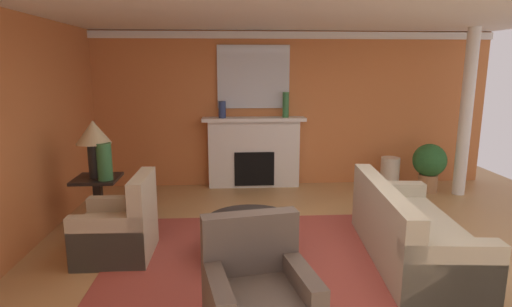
{
  "coord_description": "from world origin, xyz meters",
  "views": [
    {
      "loc": [
        -0.99,
        -4.27,
        2.12
      ],
      "look_at": [
        -0.66,
        1.11,
        1.0
      ],
      "focal_mm": 29.47,
      "sensor_mm": 36.0,
      "label": 1
    }
  ],
  "objects_px": {
    "armchair_near_window": "(120,231)",
    "vase_on_side_table": "(105,161)",
    "sofa": "(408,234)",
    "mantel_mirror": "(253,77)",
    "coffee_table": "(250,228)",
    "armchair_facing_fireplace": "(258,303)",
    "vase_mantel_right": "(286,105)",
    "vase_mantel_left": "(222,110)",
    "table_lamp": "(94,138)",
    "vase_tall_corner": "(390,173)",
    "potted_plant": "(429,164)",
    "fireplace": "(254,154)",
    "side_table": "(99,199)"
  },
  "relations": [
    {
      "from": "mantel_mirror",
      "to": "armchair_near_window",
      "type": "distance_m",
      "value": 3.71
    },
    {
      "from": "sofa",
      "to": "vase_on_side_table",
      "type": "height_order",
      "value": "vase_on_side_table"
    },
    {
      "from": "armchair_facing_fireplace",
      "to": "vase_mantel_right",
      "type": "relative_size",
      "value": 2.17
    },
    {
      "from": "coffee_table",
      "to": "potted_plant",
      "type": "distance_m",
      "value": 3.95
    },
    {
      "from": "armchair_near_window",
      "to": "side_table",
      "type": "xyz_separation_m",
      "value": [
        -0.49,
        0.88,
        0.09
      ]
    },
    {
      "from": "fireplace",
      "to": "mantel_mirror",
      "type": "bearing_deg",
      "value": 90.0
    },
    {
      "from": "table_lamp",
      "to": "vase_mantel_right",
      "type": "xyz_separation_m",
      "value": [
        2.71,
        1.82,
        0.24
      ]
    },
    {
      "from": "armchair_near_window",
      "to": "vase_on_side_table",
      "type": "height_order",
      "value": "vase_on_side_table"
    },
    {
      "from": "fireplace",
      "to": "vase_mantel_right",
      "type": "distance_m",
      "value": 1.04
    },
    {
      "from": "vase_tall_corner",
      "to": "potted_plant",
      "type": "distance_m",
      "value": 0.67
    },
    {
      "from": "mantel_mirror",
      "to": "armchair_near_window",
      "type": "height_order",
      "value": "mantel_mirror"
    },
    {
      "from": "coffee_table",
      "to": "vase_on_side_table",
      "type": "xyz_separation_m",
      "value": [
        -1.81,
        0.86,
        0.6
      ]
    },
    {
      "from": "mantel_mirror",
      "to": "coffee_table",
      "type": "distance_m",
      "value": 3.38
    },
    {
      "from": "fireplace",
      "to": "side_table",
      "type": "bearing_deg",
      "value": -139.15
    },
    {
      "from": "coffee_table",
      "to": "table_lamp",
      "type": "relative_size",
      "value": 1.33
    },
    {
      "from": "mantel_mirror",
      "to": "coffee_table",
      "type": "bearing_deg",
      "value": -93.85
    },
    {
      "from": "vase_tall_corner",
      "to": "vase_mantel_left",
      "type": "bearing_deg",
      "value": 175.12
    },
    {
      "from": "armchair_near_window",
      "to": "vase_mantel_right",
      "type": "relative_size",
      "value": 2.17
    },
    {
      "from": "fireplace",
      "to": "mantel_mirror",
      "type": "xyz_separation_m",
      "value": [
        0.0,
        0.12,
        1.35
      ]
    },
    {
      "from": "mantel_mirror",
      "to": "sofa",
      "type": "relative_size",
      "value": 0.58
    },
    {
      "from": "sofa",
      "to": "vase_mantel_right",
      "type": "bearing_deg",
      "value": 108.6
    },
    {
      "from": "armchair_facing_fireplace",
      "to": "potted_plant",
      "type": "distance_m",
      "value": 4.98
    },
    {
      "from": "sofa",
      "to": "vase_tall_corner",
      "type": "distance_m",
      "value": 2.85
    },
    {
      "from": "table_lamp",
      "to": "potted_plant",
      "type": "relative_size",
      "value": 0.9
    },
    {
      "from": "coffee_table",
      "to": "vase_tall_corner",
      "type": "xyz_separation_m",
      "value": [
        2.58,
        2.55,
        -0.05
      ]
    },
    {
      "from": "table_lamp",
      "to": "fireplace",
      "type": "bearing_deg",
      "value": 40.85
    },
    {
      "from": "vase_mantel_right",
      "to": "side_table",
      "type": "bearing_deg",
      "value": -146.13
    },
    {
      "from": "sofa",
      "to": "vase_mantel_right",
      "type": "relative_size",
      "value": 4.95
    },
    {
      "from": "sofa",
      "to": "vase_on_side_table",
      "type": "relative_size",
      "value": 4.56
    },
    {
      "from": "armchair_near_window",
      "to": "vase_mantel_left",
      "type": "xyz_separation_m",
      "value": [
        1.12,
        2.7,
        1.09
      ]
    },
    {
      "from": "side_table",
      "to": "potted_plant",
      "type": "xyz_separation_m",
      "value": [
        5.14,
        1.37,
        0.09
      ]
    },
    {
      "from": "armchair_facing_fireplace",
      "to": "vase_on_side_table",
      "type": "height_order",
      "value": "vase_on_side_table"
    },
    {
      "from": "coffee_table",
      "to": "vase_mantel_left",
      "type": "distance_m",
      "value": 3.01
    },
    {
      "from": "side_table",
      "to": "vase_on_side_table",
      "type": "distance_m",
      "value": 0.57
    },
    {
      "from": "sofa",
      "to": "side_table",
      "type": "bearing_deg",
      "value": 162.77
    },
    {
      "from": "fireplace",
      "to": "armchair_facing_fireplace",
      "type": "distance_m",
      "value": 4.33
    },
    {
      "from": "vase_on_side_table",
      "to": "potted_plant",
      "type": "distance_m",
      "value": 5.23
    },
    {
      "from": "table_lamp",
      "to": "vase_tall_corner",
      "type": "xyz_separation_m",
      "value": [
        4.54,
        1.57,
        -0.94
      ]
    },
    {
      "from": "fireplace",
      "to": "vase_tall_corner",
      "type": "bearing_deg",
      "value": -7.18
    },
    {
      "from": "mantel_mirror",
      "to": "vase_on_side_table",
      "type": "height_order",
      "value": "mantel_mirror"
    },
    {
      "from": "fireplace",
      "to": "sofa",
      "type": "relative_size",
      "value": 0.83
    },
    {
      "from": "table_lamp",
      "to": "potted_plant",
      "type": "distance_m",
      "value": 5.37
    },
    {
      "from": "side_table",
      "to": "sofa",
      "type": "bearing_deg",
      "value": -17.23
    },
    {
      "from": "mantel_mirror",
      "to": "armchair_near_window",
      "type": "xyz_separation_m",
      "value": [
        -1.67,
        -2.87,
        -1.63
      ]
    },
    {
      "from": "vase_on_side_table",
      "to": "sofa",
      "type": "bearing_deg",
      "value": -16.14
    },
    {
      "from": "armchair_near_window",
      "to": "table_lamp",
      "type": "relative_size",
      "value": 1.27
    },
    {
      "from": "armchair_near_window",
      "to": "coffee_table",
      "type": "relative_size",
      "value": 0.95
    },
    {
      "from": "coffee_table",
      "to": "vase_on_side_table",
      "type": "relative_size",
      "value": 2.1
    },
    {
      "from": "fireplace",
      "to": "vase_mantel_left",
      "type": "distance_m",
      "value": 0.97
    },
    {
      "from": "vase_mantel_left",
      "to": "vase_tall_corner",
      "type": "bearing_deg",
      "value": -4.88
    }
  ]
}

